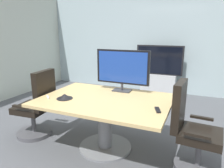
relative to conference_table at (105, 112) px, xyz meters
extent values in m
plane|color=#515459|center=(-0.10, -0.03, -0.57)|extent=(7.72, 7.72, 0.00)
cube|color=#9EB2B7|center=(-0.10, 3.33, 0.84)|extent=(6.31, 0.10, 2.81)
cube|color=tan|center=(0.00, 0.00, 0.17)|extent=(1.77, 1.26, 0.04)
cylinder|color=slate|center=(0.00, 0.00, -0.21)|extent=(0.20, 0.20, 0.72)
cylinder|color=slate|center=(0.00, 0.00, -0.55)|extent=(0.76, 0.76, 0.03)
cylinder|color=#4C4C51|center=(-1.25, -0.09, -0.54)|extent=(0.56, 0.56, 0.06)
cylinder|color=#4C4C51|center=(-1.25, -0.09, -0.33)|extent=(0.07, 0.07, 0.36)
cube|color=black|center=(-1.25, -0.09, -0.11)|extent=(0.51, 0.51, 0.10)
cube|color=black|center=(-0.98, -0.07, 0.22)|extent=(0.12, 0.46, 0.60)
cube|color=black|center=(-1.25, 0.17, 0.01)|extent=(0.28, 0.07, 0.03)
cube|color=black|center=(-1.21, -0.35, 0.01)|extent=(0.28, 0.07, 0.03)
cylinder|color=#4C4C51|center=(1.25, 0.00, -0.54)|extent=(0.56, 0.56, 0.06)
cylinder|color=#4C4C51|center=(1.25, 0.00, -0.33)|extent=(0.07, 0.07, 0.36)
cube|color=black|center=(1.25, 0.00, -0.11)|extent=(0.52, 0.52, 0.10)
cube|color=black|center=(0.98, 0.02, 0.22)|extent=(0.13, 0.46, 0.60)
cube|color=black|center=(1.21, -0.25, 0.01)|extent=(0.28, 0.07, 0.03)
cube|color=black|center=(1.25, 0.26, 0.01)|extent=(0.28, 0.07, 0.03)
cube|color=#333338|center=(0.09, 0.45, 0.20)|extent=(0.28, 0.18, 0.02)
cylinder|color=#333338|center=(0.09, 0.45, 0.26)|extent=(0.04, 0.04, 0.10)
cube|color=black|center=(0.09, 0.46, 0.57)|extent=(0.84, 0.04, 0.52)
cube|color=navy|center=(0.09, 0.44, 0.57)|extent=(0.77, 0.01, 0.47)
cube|color=#B7BABC|center=(0.18, 2.98, -0.29)|extent=(0.90, 0.36, 0.55)
cube|color=black|center=(0.18, 2.96, 0.36)|extent=(1.20, 0.06, 0.76)
cube|color=black|center=(0.18, 2.93, 0.36)|extent=(1.12, 0.01, 0.69)
cone|color=black|center=(-0.51, -0.22, 0.23)|extent=(0.19, 0.19, 0.07)
cylinder|color=black|center=(-0.51, -0.22, 0.20)|extent=(0.22, 0.22, 0.01)
cube|color=black|center=(0.76, -0.16, 0.20)|extent=(0.11, 0.18, 0.02)
cube|color=silver|center=(-0.75, -0.28, 0.20)|extent=(0.11, 0.10, 0.02)
camera|label=1|loc=(1.17, -2.49, 1.11)|focal=33.49mm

